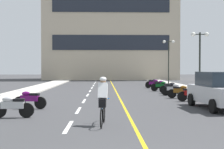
{
  "coord_description": "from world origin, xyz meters",
  "views": [
    {
      "loc": [
        -0.79,
        -4.15,
        2.0
      ],
      "look_at": [
        -0.16,
        19.11,
        1.5
      ],
      "focal_mm": 47.85,
      "sensor_mm": 36.0,
      "label": 1
    }
  ],
  "objects_px": {
    "motorcycle_5": "(191,94)",
    "motorcycle_12": "(153,83)",
    "motorcycle_9": "(161,86)",
    "motorcycle_11": "(154,83)",
    "street_lamp_mid": "(200,48)",
    "parked_car_near": "(218,90)",
    "motorcycle_4": "(30,99)",
    "cyclist_rider": "(103,100)",
    "motorcycle_3": "(12,106)",
    "motorcycle_6": "(181,91)",
    "motorcycle_10": "(159,85)",
    "motorcycle_7": "(173,89)",
    "street_lamp_far": "(169,52)",
    "motorcycle_8": "(170,87)"
  },
  "relations": [
    {
      "from": "motorcycle_6",
      "to": "motorcycle_12",
      "type": "bearing_deg",
      "value": 89.39
    },
    {
      "from": "motorcycle_7",
      "to": "motorcycle_6",
      "type": "bearing_deg",
      "value": -89.87
    },
    {
      "from": "motorcycle_10",
      "to": "motorcycle_12",
      "type": "bearing_deg",
      "value": 89.03
    },
    {
      "from": "parked_car_near",
      "to": "motorcycle_12",
      "type": "xyz_separation_m",
      "value": [
        -0.42,
        16.83,
        -0.44
      ]
    },
    {
      "from": "street_lamp_far",
      "to": "motorcycle_12",
      "type": "relative_size",
      "value": 3.2
    },
    {
      "from": "motorcycle_10",
      "to": "motorcycle_11",
      "type": "distance_m",
      "value": 2.13
    },
    {
      "from": "motorcycle_9",
      "to": "motorcycle_11",
      "type": "xyz_separation_m",
      "value": [
        0.03,
        3.91,
        0.0
      ]
    },
    {
      "from": "motorcycle_10",
      "to": "motorcycle_11",
      "type": "bearing_deg",
      "value": 93.96
    },
    {
      "from": "motorcycle_9",
      "to": "motorcycle_12",
      "type": "distance_m",
      "value": 5.61
    },
    {
      "from": "motorcycle_4",
      "to": "street_lamp_mid",
      "type": "bearing_deg",
      "value": 39.3
    },
    {
      "from": "street_lamp_mid",
      "to": "cyclist_rider",
      "type": "relative_size",
      "value": 2.73
    },
    {
      "from": "motorcycle_6",
      "to": "motorcycle_7",
      "type": "height_order",
      "value": "same"
    },
    {
      "from": "street_lamp_mid",
      "to": "parked_car_near",
      "type": "bearing_deg",
      "value": -102.9
    },
    {
      "from": "motorcycle_9",
      "to": "parked_car_near",
      "type": "bearing_deg",
      "value": -86.62
    },
    {
      "from": "street_lamp_far",
      "to": "motorcycle_4",
      "type": "xyz_separation_m",
      "value": [
        -11.65,
        -21.86,
        -3.52
      ]
    },
    {
      "from": "street_lamp_mid",
      "to": "parked_car_near",
      "type": "distance_m",
      "value": 10.37
    },
    {
      "from": "parked_car_near",
      "to": "motorcycle_11",
      "type": "bearing_deg",
      "value": 92.38
    },
    {
      "from": "motorcycle_4",
      "to": "cyclist_rider",
      "type": "xyz_separation_m",
      "value": [
        3.62,
        -4.32,
        0.41
      ]
    },
    {
      "from": "motorcycle_3",
      "to": "motorcycle_7",
      "type": "relative_size",
      "value": 1.01
    },
    {
      "from": "motorcycle_5",
      "to": "parked_car_near",
      "type": "bearing_deg",
      "value": -84.15
    },
    {
      "from": "motorcycle_3",
      "to": "motorcycle_8",
      "type": "height_order",
      "value": "same"
    },
    {
      "from": "parked_car_near",
      "to": "motorcycle_6",
      "type": "relative_size",
      "value": 2.61
    },
    {
      "from": "parked_car_near",
      "to": "motorcycle_7",
      "type": "height_order",
      "value": "parked_car_near"
    },
    {
      "from": "motorcycle_3",
      "to": "motorcycle_7",
      "type": "xyz_separation_m",
      "value": [
        8.74,
        9.51,
        0.0
      ]
    },
    {
      "from": "motorcycle_5",
      "to": "motorcycle_8",
      "type": "relative_size",
      "value": 1.0
    },
    {
      "from": "parked_car_near",
      "to": "cyclist_rider",
      "type": "distance_m",
      "value": 6.91
    },
    {
      "from": "motorcycle_3",
      "to": "motorcycle_9",
      "type": "bearing_deg",
      "value": 57.59
    },
    {
      "from": "street_lamp_mid",
      "to": "cyclist_rider",
      "type": "height_order",
      "value": "street_lamp_mid"
    },
    {
      "from": "motorcycle_11",
      "to": "motorcycle_12",
      "type": "bearing_deg",
      "value": 82.9
    },
    {
      "from": "motorcycle_5",
      "to": "motorcycle_6",
      "type": "xyz_separation_m",
      "value": [
        -0.2,
        1.74,
        0.0
      ]
    },
    {
      "from": "motorcycle_4",
      "to": "motorcycle_7",
      "type": "relative_size",
      "value": 1.0
    },
    {
      "from": "motorcycle_3",
      "to": "motorcycle_10",
      "type": "bearing_deg",
      "value": 60.2
    },
    {
      "from": "motorcycle_7",
      "to": "street_lamp_far",
      "type": "bearing_deg",
      "value": 78.96
    },
    {
      "from": "motorcycle_3",
      "to": "cyclist_rider",
      "type": "relative_size",
      "value": 0.96
    },
    {
      "from": "motorcycle_5",
      "to": "motorcycle_12",
      "type": "relative_size",
      "value": 1.02
    },
    {
      "from": "motorcycle_4",
      "to": "motorcycle_8",
      "type": "xyz_separation_m",
      "value": [
        8.96,
        9.01,
        0.0
      ]
    },
    {
      "from": "motorcycle_4",
      "to": "motorcycle_7",
      "type": "xyz_separation_m",
      "value": [
        8.71,
        6.82,
        0.0
      ]
    },
    {
      "from": "motorcycle_5",
      "to": "motorcycle_10",
      "type": "relative_size",
      "value": 1.04
    },
    {
      "from": "motorcycle_7",
      "to": "motorcycle_12",
      "type": "distance_m",
      "value": 9.68
    },
    {
      "from": "motorcycle_10",
      "to": "parked_car_near",
      "type": "bearing_deg",
      "value": -87.87
    },
    {
      "from": "motorcycle_4",
      "to": "motorcycle_11",
      "type": "bearing_deg",
      "value": 59.74
    },
    {
      "from": "motorcycle_12",
      "to": "cyclist_rider",
      "type": "bearing_deg",
      "value": -104.09
    },
    {
      "from": "parked_car_near",
      "to": "motorcycle_11",
      "type": "height_order",
      "value": "parked_car_near"
    },
    {
      "from": "motorcycle_8",
      "to": "motorcycle_3",
      "type": "bearing_deg",
      "value": -127.5
    },
    {
      "from": "cyclist_rider",
      "to": "motorcycle_3",
      "type": "bearing_deg",
      "value": 155.93
    },
    {
      "from": "motorcycle_5",
      "to": "street_lamp_mid",
      "type": "bearing_deg",
      "value": 68.1
    },
    {
      "from": "motorcycle_6",
      "to": "motorcycle_7",
      "type": "distance_m",
      "value": 2.07
    },
    {
      "from": "street_lamp_mid",
      "to": "motorcycle_5",
      "type": "bearing_deg",
      "value": -111.9
    },
    {
      "from": "street_lamp_mid",
      "to": "motorcycle_10",
      "type": "height_order",
      "value": "street_lamp_mid"
    },
    {
      "from": "street_lamp_mid",
      "to": "motorcycle_6",
      "type": "relative_size",
      "value": 2.93
    }
  ]
}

